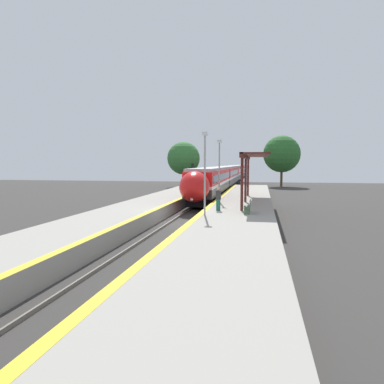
{
  "coord_description": "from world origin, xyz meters",
  "views": [
    {
      "loc": [
        5.69,
        -25.86,
        4.33
      ],
      "look_at": [
        0.56,
        1.86,
        2.14
      ],
      "focal_mm": 35.0,
      "sensor_mm": 36.0,
      "label": 1
    }
  ],
  "objects_px": {
    "platform_bench": "(248,206)",
    "person_waiting": "(218,199)",
    "lamppost_mid": "(219,166)",
    "lamppost_near": "(205,168)",
    "railway_signal": "(193,178)",
    "train": "(230,175)"
  },
  "relations": [
    {
      "from": "railway_signal",
      "to": "lamppost_near",
      "type": "xyz_separation_m",
      "value": [
        4.31,
        -19.2,
        1.43
      ]
    },
    {
      "from": "railway_signal",
      "to": "person_waiting",
      "type": "bearing_deg",
      "value": -73.68
    },
    {
      "from": "platform_bench",
      "to": "person_waiting",
      "type": "height_order",
      "value": "person_waiting"
    },
    {
      "from": "platform_bench",
      "to": "person_waiting",
      "type": "distance_m",
      "value": 2.45
    },
    {
      "from": "person_waiting",
      "to": "lamppost_mid",
      "type": "height_order",
      "value": "lamppost_mid"
    },
    {
      "from": "train",
      "to": "person_waiting",
      "type": "distance_m",
      "value": 44.32
    },
    {
      "from": "person_waiting",
      "to": "lamppost_near",
      "type": "xyz_separation_m",
      "value": [
        -0.6,
        -2.45,
        2.22
      ]
    },
    {
      "from": "train",
      "to": "lamppost_near",
      "type": "height_order",
      "value": "lamppost_near"
    },
    {
      "from": "railway_signal",
      "to": "lamppost_mid",
      "type": "xyz_separation_m",
      "value": [
        4.31,
        -10.81,
        1.43
      ]
    },
    {
      "from": "person_waiting",
      "to": "lamppost_near",
      "type": "bearing_deg",
      "value": -103.79
    },
    {
      "from": "train",
      "to": "platform_bench",
      "type": "height_order",
      "value": "train"
    },
    {
      "from": "train",
      "to": "person_waiting",
      "type": "height_order",
      "value": "train"
    },
    {
      "from": "lamppost_near",
      "to": "lamppost_mid",
      "type": "bearing_deg",
      "value": 90.0
    },
    {
      "from": "platform_bench",
      "to": "railway_signal",
      "type": "xyz_separation_m",
      "value": [
        -7.05,
        17.89,
        1.14
      ]
    },
    {
      "from": "railway_signal",
      "to": "lamppost_near",
      "type": "distance_m",
      "value": 19.73
    },
    {
      "from": "person_waiting",
      "to": "railway_signal",
      "type": "relative_size",
      "value": 0.38
    },
    {
      "from": "person_waiting",
      "to": "lamppost_near",
      "type": "height_order",
      "value": "lamppost_near"
    },
    {
      "from": "train",
      "to": "person_waiting",
      "type": "xyz_separation_m",
      "value": [
        2.75,
        -44.23,
        -0.36
      ]
    },
    {
      "from": "platform_bench",
      "to": "person_waiting",
      "type": "bearing_deg",
      "value": 152.06
    },
    {
      "from": "platform_bench",
      "to": "lamppost_mid",
      "type": "height_order",
      "value": "lamppost_mid"
    },
    {
      "from": "platform_bench",
      "to": "railway_signal",
      "type": "distance_m",
      "value": 19.27
    },
    {
      "from": "railway_signal",
      "to": "lamppost_mid",
      "type": "height_order",
      "value": "lamppost_mid"
    }
  ]
}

